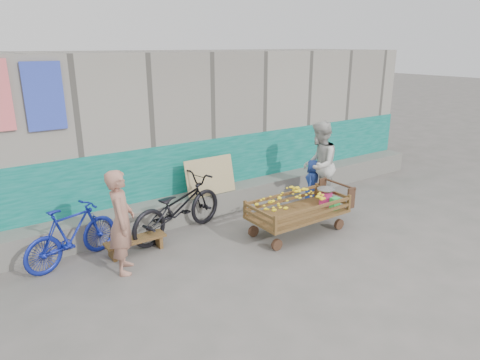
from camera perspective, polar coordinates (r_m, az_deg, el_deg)
ground at (r=6.40m, az=4.30°, el=-11.69°), size 80.00×80.00×0.00m
building_wall at (r=9.23m, az=-11.60°, el=6.89°), size 12.00×3.50×3.00m
banana_cart at (r=7.33m, az=7.58°, el=-3.21°), size 1.87×0.85×0.80m
bench at (r=6.96m, az=-13.75°, el=-8.05°), size 0.94×0.28×0.24m
vendor_man at (r=6.23m, az=-15.51°, el=-5.40°), size 0.55×0.65×1.52m
woman at (r=8.56m, az=10.49°, el=1.99°), size 1.06×1.03×1.73m
child at (r=8.77m, az=9.65°, el=-0.30°), size 0.54×0.48×0.93m
bicycle_dark at (r=7.32m, az=-8.32°, el=-3.58°), size 2.02×1.14×1.00m
bicycle_blue at (r=6.82m, az=-21.50°, el=-6.76°), size 1.57×0.88×0.91m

